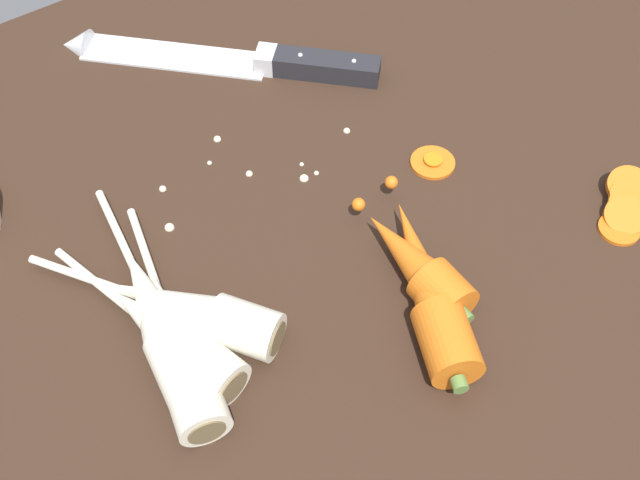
{
  "coord_description": "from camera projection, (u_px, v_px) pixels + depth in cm",
  "views": [
    {
      "loc": [
        -23.81,
        -34.35,
        52.96
      ],
      "look_at": [
        0.0,
        -2.0,
        1.5
      ],
      "focal_mm": 43.17,
      "sensor_mm": 36.0,
      "label": 1
    }
  ],
  "objects": [
    {
      "name": "ground_plane",
      "position": [
        307.0,
        250.0,
        0.69
      ],
      "size": [
        120.0,
        90.0,
        4.0
      ],
      "primitive_type": "cube",
      "color": "#332116"
    },
    {
      "name": "parsnip_mid_right",
      "position": [
        170.0,
        337.0,
        0.59
      ],
      "size": [
        7.22,
        20.52,
        4.0
      ],
      "color": "silver",
      "rests_on": "ground_plane"
    },
    {
      "name": "chefs_knife",
      "position": [
        213.0,
        57.0,
        0.82
      ],
      "size": [
        26.43,
        27.41,
        4.18
      ],
      "color": "silver",
      "rests_on": "ground_plane"
    },
    {
      "name": "carrot_slice_stray_near",
      "position": [
        433.0,
        161.0,
        0.73
      ],
      "size": [
        4.24,
        4.24,
        0.7
      ],
      "color": "orange",
      "rests_on": "ground_plane"
    },
    {
      "name": "whole_carrot",
      "position": [
        429.0,
        290.0,
        0.61
      ],
      "size": [
        10.91,
        19.66,
        4.2
      ],
      "color": "orange",
      "rests_on": "ground_plane"
    },
    {
      "name": "mince_crumbs",
      "position": [
        243.0,
        175.0,
        0.71
      ],
      "size": [
        20.89,
        10.04,
        0.88
      ],
      "color": "beige",
      "rests_on": "ground_plane"
    },
    {
      "name": "parsnip_back",
      "position": [
        158.0,
        319.0,
        0.6
      ],
      "size": [
        6.13,
        23.33,
        4.0
      ],
      "color": "silver",
      "rests_on": "ground_plane"
    },
    {
      "name": "parsnip_front",
      "position": [
        178.0,
        347.0,
        0.58
      ],
      "size": [
        7.76,
        22.72,
        4.0
      ],
      "color": "silver",
      "rests_on": "ground_plane"
    },
    {
      "name": "parsnip_mid_left",
      "position": [
        192.0,
        309.0,
        0.6
      ],
      "size": [
        14.0,
        20.35,
        4.0
      ],
      "color": "silver",
      "rests_on": "ground_plane"
    },
    {
      "name": "carrot_slice_stack",
      "position": [
        627.0,
        206.0,
        0.68
      ],
      "size": [
        7.45,
        6.19,
        3.09
      ],
      "color": "orange",
      "rests_on": "ground_plane"
    },
    {
      "name": "whole_carrot_second",
      "position": [
        417.0,
        266.0,
        0.63
      ],
      "size": [
        4.47,
        15.07,
        4.2
      ],
      "color": "orange",
      "rests_on": "ground_plane"
    }
  ]
}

